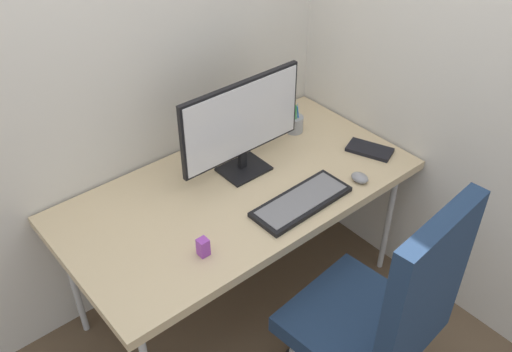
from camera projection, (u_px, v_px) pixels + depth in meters
ground_plane at (241, 295)px, 2.98m from camera, size 8.00×8.00×0.00m
wall_back at (171, 15)px, 2.40m from camera, size 2.94×0.04×2.80m
wall_side_right at (414, 10)px, 2.44m from camera, size 0.04×2.15×2.80m
desk at (239, 194)px, 2.56m from camera, size 1.62×0.83×0.73m
office_chair at (385, 313)px, 2.15m from camera, size 0.58×0.58×1.14m
monitor at (242, 123)px, 2.49m from camera, size 0.64×0.17×0.46m
keyboard at (301, 201)px, 2.44m from camera, size 0.47×0.19×0.02m
mouse at (360, 178)px, 2.56m from camera, size 0.07×0.09×0.04m
pen_holder at (294, 124)px, 2.89m from camera, size 0.09×0.09×0.16m
notebook at (370, 150)px, 2.76m from camera, size 0.19×0.24×0.02m
desk_clamp_accessory at (203, 247)px, 2.18m from camera, size 0.04×0.04×0.08m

